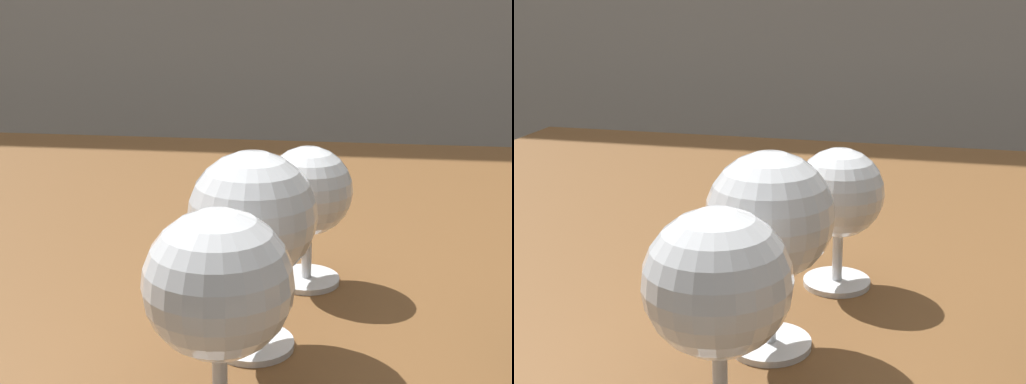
% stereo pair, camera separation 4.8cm
% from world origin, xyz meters
% --- Properties ---
extents(dining_table, '(1.28, 0.92, 0.78)m').
position_xyz_m(dining_table, '(0.00, 0.00, 0.68)').
color(dining_table, brown).
rests_on(dining_table, ground_plane).
extents(wine_glass_rose, '(0.09, 0.09, 0.14)m').
position_xyz_m(wine_glass_rose, '(-0.07, -0.33, 0.87)').
color(wine_glass_rose, white).
rests_on(wine_glass_rose, dining_table).
extents(wine_glass_amber, '(0.09, 0.09, 0.15)m').
position_xyz_m(wine_glass_amber, '(-0.06, -0.23, 0.87)').
color(wine_glass_amber, white).
rests_on(wine_glass_amber, dining_table).
extents(wine_glass_port, '(0.08, 0.08, 0.12)m').
position_xyz_m(wine_glass_port, '(-0.03, -0.11, 0.86)').
color(wine_glass_port, white).
rests_on(wine_glass_port, dining_table).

